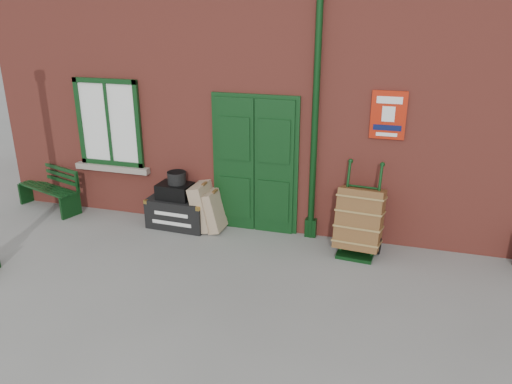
% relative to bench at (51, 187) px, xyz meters
% --- Properties ---
extents(ground, '(80.00, 80.00, 0.00)m').
position_rel_bench_xyz_m(ground, '(4.17, -1.31, -0.41)').
color(ground, gray).
rests_on(ground, ground).
extents(station_building, '(10.30, 4.30, 4.36)m').
position_rel_bench_xyz_m(station_building, '(4.16, 2.18, 1.75)').
color(station_building, '#9B3E32').
rests_on(station_building, ground).
extents(bench, '(1.39, 0.82, 0.82)m').
position_rel_bench_xyz_m(bench, '(0.00, 0.00, 0.00)').
color(bench, '#0D3313').
rests_on(bench, ground).
extents(houdini_trunk, '(1.03, 0.59, 0.50)m').
position_rel_bench_xyz_m(houdini_trunk, '(2.60, -0.10, -0.16)').
color(houdini_trunk, black).
rests_on(houdini_trunk, ground).
extents(strongbox, '(0.57, 0.43, 0.25)m').
position_rel_bench_xyz_m(strongbox, '(2.55, -0.10, 0.22)').
color(strongbox, black).
rests_on(strongbox, houdini_trunk).
extents(hatbox, '(0.31, 0.31, 0.20)m').
position_rel_bench_xyz_m(hatbox, '(2.58, -0.07, 0.44)').
color(hatbox, black).
rests_on(hatbox, strongbox).
extents(suitcase_back, '(0.38, 0.56, 0.80)m').
position_rel_bench_xyz_m(suitcase_back, '(3.05, -0.06, -0.02)').
color(suitcase_back, tan).
rests_on(suitcase_back, ground).
extents(suitcase_front, '(0.36, 0.50, 0.69)m').
position_rel_bench_xyz_m(suitcase_front, '(3.23, -0.06, -0.07)').
color(suitcase_front, tan).
rests_on(suitcase_front, ground).
extents(porter_trolley, '(0.71, 0.76, 1.36)m').
position_rel_bench_xyz_m(porter_trolley, '(5.60, -0.21, 0.11)').
color(porter_trolley, black).
rests_on(porter_trolley, ground).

